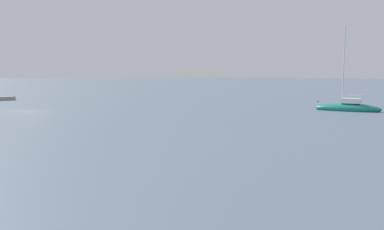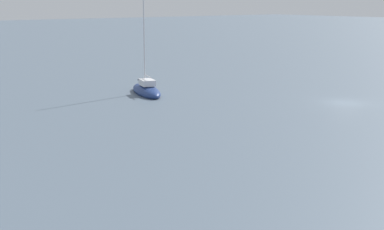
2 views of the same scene
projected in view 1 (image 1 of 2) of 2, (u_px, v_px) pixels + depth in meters
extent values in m
plane|color=slate|center=(28.00, 112.00, 46.44)|extent=(500.00, 500.00, 0.00)
cube|color=gray|center=(4.00, 98.00, 65.08)|extent=(2.81, 1.82, 0.60)
ellipsoid|color=#197266|center=(347.00, 109.00, 47.42)|extent=(4.21, 7.50, 1.24)
cube|color=white|center=(351.00, 101.00, 47.15)|extent=(1.81, 2.31, 0.57)
cylinder|color=silver|center=(344.00, 65.00, 47.20)|extent=(0.12, 0.12, 8.65)
cylinder|color=silver|center=(354.00, 95.00, 46.92)|extent=(0.88, 2.43, 0.09)
sphere|color=black|center=(318.00, 102.00, 49.01)|extent=(0.17, 0.17, 0.17)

